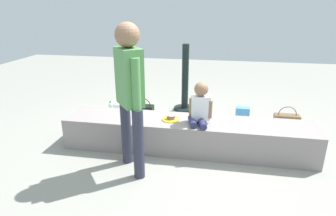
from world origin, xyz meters
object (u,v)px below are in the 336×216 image
Objects in this scene: water_bottle_near_gift at (111,109)px; child_seated at (200,105)px; adult_standing at (130,87)px; gift_bag at (242,117)px; cake_plate at (171,118)px; handbag_black_leather at (143,112)px; cake_box_white at (122,106)px; handbag_brown_canvas at (286,122)px; party_cup_red at (196,119)px.

child_seated is at bearing -33.40° from water_bottle_near_gift.
adult_standing is 6.72× the size of water_bottle_near_gift.
adult_standing is 4.74× the size of gift_bag.
adult_standing is 0.82m from cake_plate.
cake_plate is 1.04m from handbag_black_leather.
child_seated reaches higher than handbag_black_leather.
gift_bag is 1.98m from cake_box_white.
cake_plate is 0.64× the size of handbag_black_leather.
cake_plate reaches higher than cake_box_white.
gift_bag is 0.92× the size of handbag_brown_canvas.
cake_plate is at bearing 59.38° from adult_standing.
child_seated is 1.63× the size of cake_box_white.
gift_bag is at bearing 48.78° from adult_standing.
cake_box_white is 2.58m from handbag_brown_canvas.
child_seated is 1.49× the size of gift_bag.
gift_bag is at bearing -9.60° from cake_box_white.
cake_box_white is (-1.04, 1.18, -0.33)m from cake_plate.
child_seated is 1.52m from handbag_brown_canvas.
handbag_brown_canvas is (2.55, -0.36, 0.05)m from cake_box_white.
party_cup_red is at bearing 178.00° from handbag_brown_canvas.
adult_standing reaches higher than cake_plate.
gift_bag is 0.92× the size of handbag_black_leather.
handbag_brown_canvas is (2.08, -0.00, -0.00)m from handbag_black_leather.
handbag_brown_canvas is at bearing -2.00° from party_cup_red.
cake_plate is 0.75× the size of cake_box_white.
handbag_brown_canvas reaches higher than party_cup_red.
handbag_black_leather is (-1.47, -0.03, -0.02)m from gift_bag.
handbag_brown_canvas is at bearing -8.03° from cake_box_white.
handbag_brown_canvas reaches higher than cake_box_white.
water_bottle_near_gift is at bearing 176.61° from party_cup_red.
cake_plate is 0.69× the size of gift_bag.
child_seated reaches higher than water_bottle_near_gift.
gift_bag is 1.47m from handbag_black_leather.
handbag_black_leather is at bearing -12.19° from water_bottle_near_gift.
party_cup_red is at bearing 68.60° from adult_standing.
child_seated reaches higher than gift_bag.
cake_plate is 1.61m from cake_box_white.
water_bottle_near_gift is at bearing 118.75° from adult_standing.
handbag_brown_canvas is at bearing -0.07° from handbag_black_leather.
cake_plate reaches higher than gift_bag.
cake_box_white is at bearing 171.97° from handbag_brown_canvas.
water_bottle_near_gift is 0.65× the size of handbag_brown_canvas.
cake_plate is 1.51m from water_bottle_near_gift.
child_seated is 1.38× the size of handbag_brown_canvas.
party_cup_red is at bearing 75.06° from cake_plate.
cake_plate is 0.64× the size of handbag_brown_canvas.
gift_bag is at bearing -1.15° from party_cup_red.
party_cup_red is 0.38× the size of cake_box_white.
water_bottle_near_gift is 0.77× the size of cake_box_white.
handbag_black_leather is at bearing -176.98° from party_cup_red.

